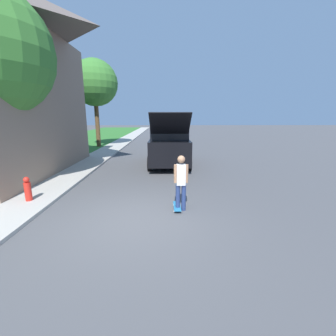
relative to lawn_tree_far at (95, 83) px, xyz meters
The scene contains 8 objects.
ground_plane 15.83m from the lawn_tree_far, 70.60° to the right, with size 120.00×120.00×0.00m, color #49494C.
sidewalk 9.73m from the lawn_tree_far, 80.47° to the right, with size 1.80×80.00×0.10m.
lawn_tree_far is the anchor object (origin of this frame).
suv_parked 10.24m from the lawn_tree_far, 50.08° to the right, with size 2.19×5.53×2.85m.
car_down_street 9.85m from the lawn_tree_far, 42.09° to the left, with size 1.84×4.29×1.30m.
skateboarder 15.52m from the lawn_tree_far, 65.21° to the right, with size 0.41×0.22×1.63m.
skateboard 15.66m from the lawn_tree_far, 65.41° to the right, with size 0.22×0.76×0.10m.
fire_hydrant 13.88m from the lawn_tree_far, 83.43° to the right, with size 0.20×0.20×0.77m.
Camera 1 is at (0.83, -5.58, 2.72)m, focal length 24.00 mm.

